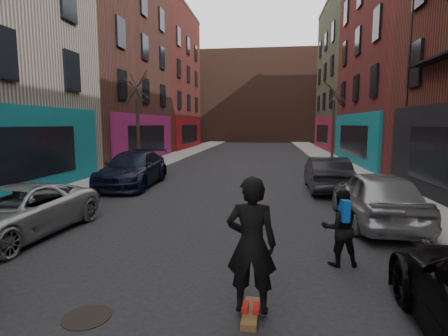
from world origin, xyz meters
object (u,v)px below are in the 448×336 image
(skateboard, at_px, (251,313))
(parked_left_far, at_px, (16,212))
(parked_right_far, at_px, (376,197))
(skateboarder, at_px, (251,245))
(parked_right_end, at_px, (327,174))
(parked_left_end, at_px, (133,169))
(pedestrian, at_px, (340,227))
(tree_right_far, at_px, (334,114))
(manhole, at_px, (87,317))
(tree_left_far, at_px, (138,114))

(skateboard, bearing_deg, parked_left_far, 156.11)
(parked_right_far, height_order, skateboarder, skateboarder)
(parked_left_far, relative_size, parked_right_end, 1.05)
(parked_left_far, distance_m, parked_right_end, 11.29)
(parked_left_end, height_order, pedestrian, parked_left_end)
(parked_left_end, xyz_separation_m, parked_right_far, (9.11, -4.96, -0.00))
(tree_right_far, relative_size, pedestrian, 4.49)
(skateboarder, bearing_deg, parked_left_end, -58.25)
(parked_left_end, xyz_separation_m, skateboard, (5.86, -10.24, -0.72))
(parked_right_end, xyz_separation_m, skateboard, (-2.67, -10.17, -0.67))
(manhole, bearing_deg, skateboard, 7.86)
(parked_right_end, bearing_deg, skateboarder, 76.20)
(pedestrian, bearing_deg, tree_left_far, -63.82)
(tree_left_far, relative_size, parked_left_far, 1.42)
(parked_left_end, height_order, manhole, parked_left_end)
(tree_right_far, bearing_deg, parked_left_end, -133.77)
(skateboarder, bearing_deg, tree_left_far, -61.96)
(parked_left_far, height_order, skateboard, parked_left_far)
(skateboard, relative_size, pedestrian, 0.53)
(parked_left_far, relative_size, skateboarder, 2.31)
(parked_left_end, relative_size, pedestrian, 3.52)
(tree_right_far, xyz_separation_m, skateboarder, (-4.85, -21.42, -2.44))
(parked_right_end, relative_size, skateboarder, 2.20)
(tree_right_far, bearing_deg, pedestrian, -99.41)
(parked_left_far, relative_size, parked_right_far, 1.01)
(parked_left_end, relative_size, parked_right_end, 1.22)
(tree_left_far, height_order, parked_right_far, tree_left_far)
(parked_right_far, distance_m, parked_right_end, 4.93)
(parked_left_end, xyz_separation_m, pedestrian, (7.51, -8.12, -0.01))
(skateboard, bearing_deg, skateboarder, 0.00)
(skateboard, bearing_deg, parked_left_end, 121.75)
(parked_left_far, xyz_separation_m, parked_left_end, (0.09, 7.36, 0.14))
(parked_left_end, distance_m, parked_right_far, 10.38)
(tree_left_far, distance_m, skateboard, 17.49)
(skateboard, distance_m, skateboarder, 1.04)
(tree_right_far, bearing_deg, manhole, -108.36)
(tree_left_far, bearing_deg, parked_left_far, -82.73)
(tree_left_far, height_order, parked_left_far, tree_left_far)
(parked_left_far, distance_m, parked_left_end, 7.36)
(pedestrian, bearing_deg, skateboard, 43.61)
(skateboarder, height_order, pedestrian, skateboarder)
(parked_right_end, bearing_deg, manhole, 65.27)
(parked_right_end, height_order, skateboard, parked_right_end)
(parked_right_end, bearing_deg, parked_right_far, 97.65)
(parked_left_end, xyz_separation_m, manhole, (3.50, -10.57, -0.77))
(parked_left_far, height_order, parked_right_far, parked_right_far)
(parked_right_far, bearing_deg, skateboard, 59.05)
(skateboarder, relative_size, manhole, 2.83)
(pedestrian, bearing_deg, parked_right_far, -125.35)
(skateboard, bearing_deg, tree_left_far, 118.04)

